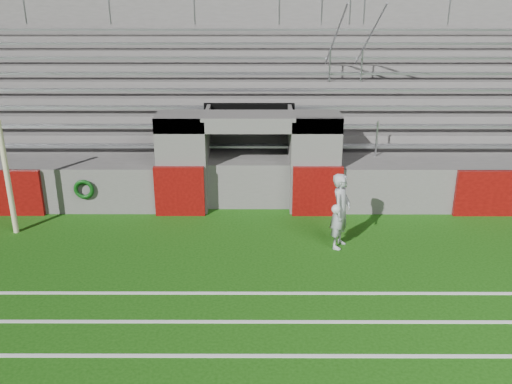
{
  "coord_description": "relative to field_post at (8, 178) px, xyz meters",
  "views": [
    {
      "loc": [
        0.23,
        -10.92,
        6.03
      ],
      "look_at": [
        0.2,
        1.8,
        1.1
      ],
      "focal_mm": 40.0,
      "sensor_mm": 36.0,
      "label": 1
    }
  ],
  "objects": [
    {
      "name": "hose_coil",
      "position": [
        1.46,
        1.05,
        -0.69
      ],
      "size": [
        0.53,
        0.15,
        0.56
      ],
      "color": "#0B3B0C",
      "rests_on": "ground"
    },
    {
      "name": "stadium_structure",
      "position": [
        5.74,
        6.1,
        0.07
      ],
      "size": [
        26.0,
        8.48,
        5.42
      ],
      "color": "#5A5755",
      "rests_on": "ground"
    },
    {
      "name": "ground",
      "position": [
        5.74,
        -1.87,
        -1.42
      ],
      "size": [
        90.0,
        90.0,
        0.0
      ],
      "primitive_type": "plane",
      "color": "#16490C",
      "rests_on": "ground"
    },
    {
      "name": "field_post",
      "position": [
        0.0,
        0.0,
        0.0
      ],
      "size": [
        0.13,
        0.13,
        2.84
      ],
      "primitive_type": "cylinder",
      "color": "beige",
      "rests_on": "ground"
    },
    {
      "name": "goalkeeper_with_ball",
      "position": [
        7.89,
        -0.76,
        -0.52
      ],
      "size": [
        0.66,
        0.78,
        1.8
      ],
      "color": "#A6A9AF",
      "rests_on": "ground"
    }
  ]
}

